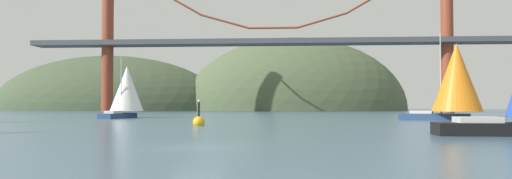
{
  "coord_description": "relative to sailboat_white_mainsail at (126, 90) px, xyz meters",
  "views": [
    {
      "loc": [
        4.25,
        -22.41,
        1.99
      ],
      "look_at": [
        0.0,
        37.16,
        3.74
      ],
      "focal_mm": 34.78,
      "sensor_mm": 36.0,
      "label": 1
    }
  ],
  "objects": [
    {
      "name": "sailboat_white_mainsail",
      "position": [
        0.0,
        0.0,
        0.0
      ],
      "size": [
        5.63,
        8.57,
        8.69
      ],
      "color": "navy",
      "rests_on": "ground_plane"
    },
    {
      "name": "headland_center",
      "position": [
        24.42,
        87.81,
        -3.97
      ],
      "size": [
        70.56,
        44.0,
        46.12
      ],
      "primitive_type": "ellipsoid",
      "color": "#4C5B3D",
      "rests_on": "ground_plane"
    },
    {
      "name": "channel_buoy",
      "position": [
        15.11,
        -24.17,
        -3.6
      ],
      "size": [
        1.1,
        1.1,
        2.64
      ],
      "color": "gold",
      "rests_on": "ground_plane"
    },
    {
      "name": "headland_left",
      "position": [
        -35.58,
        87.81,
        -3.97
      ],
      "size": [
        76.54,
        44.0,
        35.33
      ],
      "primitive_type": "ellipsoid",
      "color": "#425138",
      "rests_on": "ground_plane"
    },
    {
      "name": "sailboat_orange_sail",
      "position": [
        43.5,
        -8.18,
        1.02
      ],
      "size": [
        10.51,
        7.6,
        10.73
      ],
      "color": "navy",
      "rests_on": "ground_plane"
    },
    {
      "name": "suspension_bridge",
      "position": [
        19.42,
        47.81,
        14.28
      ],
      "size": [
        116.8,
        6.0,
        40.12
      ],
      "color": "brown",
      "rests_on": "ground_plane"
    },
    {
      "name": "ground_plane",
      "position": [
        19.42,
        -47.19,
        -3.97
      ],
      "size": [
        360.0,
        360.0,
        0.0
      ],
      "primitive_type": "plane",
      "color": "#426075"
    }
  ]
}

